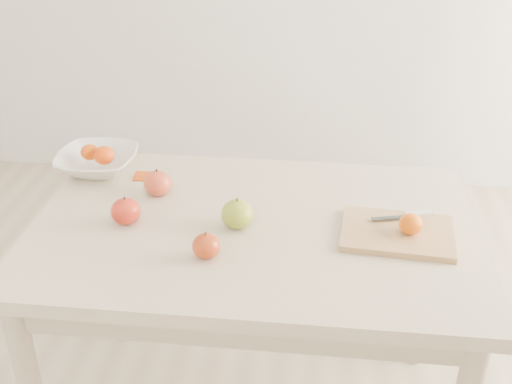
# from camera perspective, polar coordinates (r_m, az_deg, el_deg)

# --- Properties ---
(table) EXTENTS (1.20, 0.80, 0.75)m
(table) POSITION_cam_1_polar(r_m,az_deg,el_deg) (1.79, -0.18, -5.52)
(table) COLOR beige
(table) RESTS_ON ground
(cutting_board) EXTENTS (0.30, 0.23, 0.02)m
(cutting_board) POSITION_cam_1_polar(r_m,az_deg,el_deg) (1.72, 12.44, -3.59)
(cutting_board) COLOR tan
(cutting_board) RESTS_ON table
(board_tangerine) EXTENTS (0.06, 0.06, 0.05)m
(board_tangerine) POSITION_cam_1_polar(r_m,az_deg,el_deg) (1.69, 13.60, -2.78)
(board_tangerine) COLOR #E05707
(board_tangerine) RESTS_ON cutting_board
(fruit_bowl) EXTENTS (0.25, 0.25, 0.06)m
(fruit_bowl) POSITION_cam_1_polar(r_m,az_deg,el_deg) (2.06, -13.92, 2.64)
(fruit_bowl) COLOR white
(fruit_bowl) RESTS_ON table
(bowl_tangerine_near) EXTENTS (0.06, 0.06, 0.05)m
(bowl_tangerine_near) POSITION_cam_1_polar(r_m,az_deg,el_deg) (2.07, -14.57, 3.45)
(bowl_tangerine_near) COLOR #D33B07
(bowl_tangerine_near) RESTS_ON fruit_bowl
(bowl_tangerine_far) EXTENTS (0.06, 0.06, 0.06)m
(bowl_tangerine_far) POSITION_cam_1_polar(r_m,az_deg,el_deg) (2.03, -13.36, 3.20)
(bowl_tangerine_far) COLOR #E34608
(bowl_tangerine_far) RESTS_ON fruit_bowl
(orange_peel_a) EXTENTS (0.06, 0.04, 0.01)m
(orange_peel_a) POSITION_cam_1_polar(r_m,az_deg,el_deg) (2.00, -9.94, 1.26)
(orange_peel_a) COLOR #C4430D
(orange_peel_a) RESTS_ON table
(orange_peel_b) EXTENTS (0.05, 0.05, 0.01)m
(orange_peel_b) POSITION_cam_1_polar(r_m,az_deg,el_deg) (1.95, -8.16, 0.63)
(orange_peel_b) COLOR orange
(orange_peel_b) RESTS_ON table
(paring_knife) EXTENTS (0.17, 0.06, 0.01)m
(paring_knife) POSITION_cam_1_polar(r_m,az_deg,el_deg) (1.78, 13.81, -2.02)
(paring_knife) COLOR white
(paring_knife) RESTS_ON cutting_board
(apple_green) EXTENTS (0.09, 0.09, 0.08)m
(apple_green) POSITION_cam_1_polar(r_m,az_deg,el_deg) (1.70, -1.67, -1.97)
(apple_green) COLOR olive
(apple_green) RESTS_ON table
(apple_red_a) EXTENTS (0.08, 0.08, 0.07)m
(apple_red_a) POSITION_cam_1_polar(r_m,az_deg,el_deg) (1.88, -8.74, 0.79)
(apple_red_a) COLOR maroon
(apple_red_a) RESTS_ON table
(apple_red_e) EXTENTS (0.07, 0.07, 0.06)m
(apple_red_e) POSITION_cam_1_polar(r_m,az_deg,el_deg) (1.59, -4.44, -4.80)
(apple_red_e) COLOR maroon
(apple_red_e) RESTS_ON table
(apple_red_b) EXTENTS (0.08, 0.08, 0.07)m
(apple_red_b) POSITION_cam_1_polar(r_m,az_deg,el_deg) (1.76, -11.50, -1.69)
(apple_red_b) COLOR #96030B
(apple_red_b) RESTS_ON table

